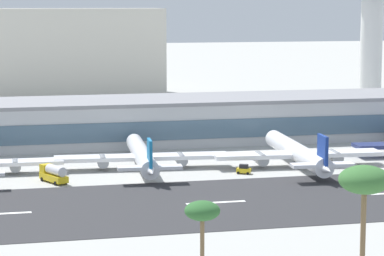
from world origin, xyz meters
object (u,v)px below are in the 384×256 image
object	(u,v)px
airliner_blue_tail_gate_1	(142,156)
service_fuel_truck_0	(54,174)
service_baggage_tug_1	(244,169)
distant_hotel_block	(56,52)
palm_tree_2	(202,213)
control_tower	(372,34)
palm_tree_0	(364,182)
terminal_building	(182,119)
airliner_navy_tail_gate_2	(299,154)

from	to	relation	value
airliner_blue_tail_gate_1	service_fuel_truck_0	world-z (taller)	airliner_blue_tail_gate_1
service_baggage_tug_1	airliner_blue_tail_gate_1	bearing A→B (deg)	3.29
distant_hotel_block	service_baggage_tug_1	xyz separation A→B (m)	(27.69, -186.56, -17.34)
airliner_blue_tail_gate_1	service_fuel_truck_0	bearing A→B (deg)	121.56
palm_tree_2	distant_hotel_block	bearing A→B (deg)	89.57
distant_hotel_block	service_fuel_truck_0	bearing A→B (deg)	-94.78
control_tower	palm_tree_0	size ratio (longest dim) A/B	2.80
terminal_building	airliner_blue_tail_gate_1	world-z (taller)	terminal_building
terminal_building	distant_hotel_block	bearing A→B (deg)	100.23
control_tower	service_baggage_tug_1	bearing A→B (deg)	-130.20
airliner_blue_tail_gate_1	service_fuel_truck_0	xyz separation A→B (m)	(-21.58, -11.02, -1.08)
airliner_blue_tail_gate_1	airliner_navy_tail_gate_2	world-z (taller)	airliner_navy_tail_gate_2
airliner_blue_tail_gate_1	airliner_navy_tail_gate_2	size ratio (longest dim) A/B	0.94
airliner_blue_tail_gate_1	palm_tree_2	distance (m)	92.28
terminal_building	airliner_navy_tail_gate_2	size ratio (longest dim) A/B	3.88
service_fuel_truck_0	service_baggage_tug_1	bearing A→B (deg)	-114.63
airliner_blue_tail_gate_1	palm_tree_0	size ratio (longest dim) A/B	2.77
terminal_building	service_baggage_tug_1	distance (m)	51.58
control_tower	airliner_navy_tail_gate_2	bearing A→B (deg)	-124.90
control_tower	palm_tree_0	distance (m)	177.53
service_baggage_tug_1	palm_tree_2	size ratio (longest dim) A/B	0.28
service_fuel_truck_0	palm_tree_2	world-z (taller)	palm_tree_2
terminal_building	control_tower	bearing A→B (deg)	21.72
control_tower	service_fuel_truck_0	bearing A→B (deg)	-144.21
distant_hotel_block	service_baggage_tug_1	world-z (taller)	distant_hotel_block
airliner_blue_tail_gate_1	control_tower	bearing A→B (deg)	-47.83
service_baggage_tug_1	palm_tree_2	bearing A→B (deg)	99.39
airliner_blue_tail_gate_1	service_baggage_tug_1	world-z (taller)	airliner_blue_tail_gate_1
distant_hotel_block	palm_tree_0	world-z (taller)	distant_hotel_block
terminal_building	service_baggage_tug_1	xyz separation A→B (m)	(3.27, -51.22, -5.15)
airliner_navy_tail_gate_2	palm_tree_2	xyz separation A→B (m)	(-44.81, -85.81, 7.96)
airliner_navy_tail_gate_2	service_fuel_truck_0	xyz separation A→B (m)	(-58.45, -5.26, -1.29)
control_tower	service_fuel_truck_0	size ratio (longest dim) A/B	5.38
airliner_navy_tail_gate_2	palm_tree_2	distance (m)	97.13
terminal_building	service_fuel_truck_0	world-z (taller)	terminal_building
distant_hotel_block	palm_tree_0	xyz separation A→B (m)	(20.68, -268.14, -3.76)
terminal_building	airliner_navy_tail_gate_2	bearing A→B (deg)	-68.30
terminal_building	airliner_blue_tail_gate_1	distance (m)	44.61
service_fuel_truck_0	distant_hotel_block	bearing A→B (deg)	-29.81
control_tower	distant_hotel_block	size ratio (longest dim) A/B	0.52
airliner_blue_tail_gate_1	distant_hotel_block	bearing A→B (deg)	6.44
airliner_blue_tail_gate_1	palm_tree_0	bearing A→B (deg)	-166.44
distant_hotel_block	airliner_navy_tail_gate_2	world-z (taller)	distant_hotel_block
palm_tree_0	terminal_building	bearing A→B (deg)	88.39
airliner_navy_tail_gate_2	palm_tree_0	xyz separation A→B (m)	(-22.15, -86.53, 11.31)
terminal_building	palm_tree_0	world-z (taller)	palm_tree_0
distant_hotel_block	airliner_blue_tail_gate_1	xyz separation A→B (m)	(5.96, -175.84, -15.29)
palm_tree_0	distant_hotel_block	bearing A→B (deg)	94.41
distant_hotel_block	palm_tree_0	distance (m)	268.96
palm_tree_0	palm_tree_2	size ratio (longest dim) A/B	1.30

